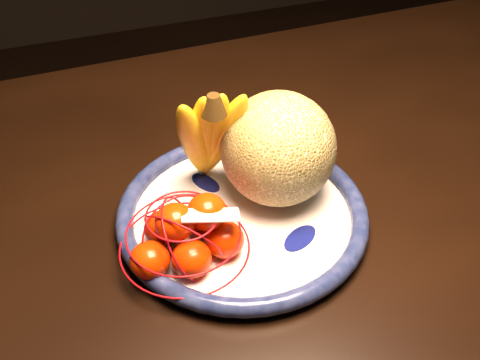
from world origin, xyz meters
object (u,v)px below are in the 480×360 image
object	(u,v)px
cantaloupe	(278,149)
mandarin_bag	(187,235)
banana_bunch	(208,132)
fruit_bowl	(242,215)
dining_table	(273,232)

from	to	relation	value
cantaloupe	mandarin_bag	bearing A→B (deg)	-154.41
banana_bunch	fruit_bowl	bearing A→B (deg)	-70.18
cantaloupe	banana_bunch	xyz separation A→B (m)	(-0.09, 0.04, 0.02)
fruit_bowl	dining_table	bearing A→B (deg)	32.94
fruit_bowl	mandarin_bag	xyz separation A→B (m)	(-0.09, -0.04, 0.03)
fruit_bowl	banana_bunch	world-z (taller)	banana_bunch
cantaloupe	mandarin_bag	size ratio (longest dim) A/B	0.86
dining_table	banana_bunch	bearing A→B (deg)	160.02
dining_table	fruit_bowl	distance (m)	0.13
cantaloupe	mandarin_bag	distance (m)	0.17
fruit_bowl	cantaloupe	distance (m)	0.11
mandarin_bag	banana_bunch	bearing A→B (deg)	60.85
dining_table	banana_bunch	world-z (taller)	banana_bunch
fruit_bowl	banana_bunch	xyz separation A→B (m)	(-0.02, 0.07, 0.10)
dining_table	fruit_bowl	xyz separation A→B (m)	(-0.07, -0.04, 0.10)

